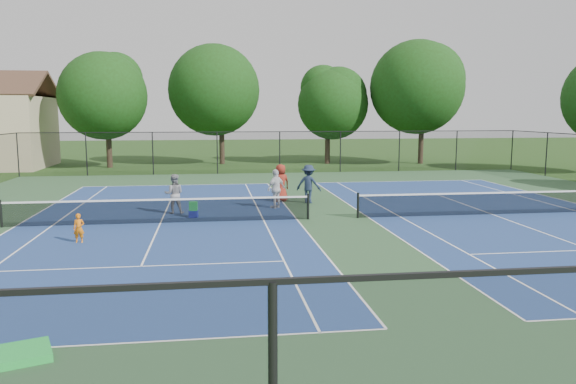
{
  "coord_description": "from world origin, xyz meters",
  "views": [
    {
      "loc": [
        -4.98,
        -22.35,
        4.35
      ],
      "look_at": [
        -2.02,
        -1.0,
        1.3
      ],
      "focal_mm": 35.0,
      "sensor_mm": 36.0,
      "label": 1
    }
  ],
  "objects": [
    {
      "name": "ground",
      "position": [
        0.0,
        0.0,
        0.0
      ],
      "size": [
        140.0,
        140.0,
        0.0
      ],
      "primitive_type": "plane",
      "color": "#234716",
      "rests_on": "ground"
    },
    {
      "name": "court_pad",
      "position": [
        0.0,
        0.0,
        0.0
      ],
      "size": [
        36.0,
        36.0,
        0.01
      ],
      "primitive_type": "cube",
      "color": "#2C4E30",
      "rests_on": "ground"
    },
    {
      "name": "tennis_court_left",
      "position": [
        -7.0,
        0.0,
        0.1
      ],
      "size": [
        12.0,
        23.83,
        1.07
      ],
      "color": "navy",
      "rests_on": "ground"
    },
    {
      "name": "tennis_court_right",
      "position": [
        7.0,
        0.0,
        0.1
      ],
      "size": [
        12.0,
        23.83,
        1.07
      ],
      "color": "navy",
      "rests_on": "ground"
    },
    {
      "name": "perimeter_fence",
      "position": [
        0.0,
        0.0,
        1.6
      ],
      "size": [
        36.08,
        36.08,
        3.02
      ],
      "color": "black",
      "rests_on": "ground"
    },
    {
      "name": "tree_back_a",
      "position": [
        -13.0,
        24.0,
        6.04
      ],
      "size": [
        6.8,
        6.8,
        9.15
      ],
      "color": "#2D2116",
      "rests_on": "ground"
    },
    {
      "name": "tree_back_b",
      "position": [
        -4.0,
        26.0,
        6.6
      ],
      "size": [
        7.6,
        7.6,
        10.03
      ],
      "color": "#2D2116",
      "rests_on": "ground"
    },
    {
      "name": "tree_back_c",
      "position": [
        5.0,
        25.0,
        5.48
      ],
      "size": [
        6.0,
        6.0,
        8.4
      ],
      "color": "#2D2116",
      "rests_on": "ground"
    },
    {
      "name": "tree_back_d",
      "position": [
        13.0,
        24.0,
        6.82
      ],
      "size": [
        7.8,
        7.8,
        10.37
      ],
      "color": "#2D2116",
      "rests_on": "ground"
    },
    {
      "name": "child_player",
      "position": [
        -9.42,
        -3.05,
        0.5
      ],
      "size": [
        0.36,
        0.24,
        1.0
      ],
      "primitive_type": "imported",
      "rotation": [
        0.0,
        0.0,
        -0.0
      ],
      "color": "orange",
      "rests_on": "ground"
    },
    {
      "name": "instructor",
      "position": [
        -6.58,
        2.11,
        0.86
      ],
      "size": [
        0.85,
        0.66,
        1.73
      ],
      "primitive_type": "imported",
      "rotation": [
        0.0,
        0.0,
        3.15
      ],
      "color": "gray",
      "rests_on": "ground"
    },
    {
      "name": "bystander_a",
      "position": [
        -2.03,
        2.93,
        0.9
      ],
      "size": [
        1.09,
        1.01,
        1.8
      ],
      "primitive_type": "imported",
      "rotation": [
        0.0,
        0.0,
        3.83
      ],
      "color": "silver",
      "rests_on": "ground"
    },
    {
      "name": "bystander_b",
      "position": [
        -0.3,
        4.16,
        0.93
      ],
      "size": [
        1.39,
        1.13,
        1.87
      ],
      "primitive_type": "imported",
      "rotation": [
        0.0,
        0.0,
        2.71
      ],
      "color": "#1C283D",
      "rests_on": "ground"
    },
    {
      "name": "bystander_c",
      "position": [
        -1.58,
        4.81,
        0.93
      ],
      "size": [
        1.05,
        0.85,
        1.86
      ],
      "primitive_type": "imported",
      "rotation": [
        0.0,
        0.0,
        3.47
      ],
      "color": "maroon",
      "rests_on": "ground"
    },
    {
      "name": "ball_crate",
      "position": [
        -5.73,
        1.1,
        0.15
      ],
      "size": [
        0.4,
        0.38,
        0.3
      ],
      "primitive_type": "cube",
      "rotation": [
        0.0,
        0.0,
        -0.18
      ],
      "color": "#162298",
      "rests_on": "ground"
    },
    {
      "name": "ball_hopper",
      "position": [
        -5.73,
        1.1,
        0.48
      ],
      "size": [
        0.36,
        0.31,
        0.37
      ],
      "primitive_type": "cube",
      "rotation": [
        0.0,
        0.0,
        -0.1
      ],
      "color": "green",
      "rests_on": "ball_crate"
    },
    {
      "name": "green_tarp",
      "position": [
        -8.7,
        -12.4,
        0.09
      ],
      "size": [
        1.85,
        1.42,
        0.15
      ],
      "primitive_type": "cube",
      "rotation": [
        0.0,
        0.0,
        0.35
      ],
      "color": "green",
      "rests_on": "ground"
    }
  ]
}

